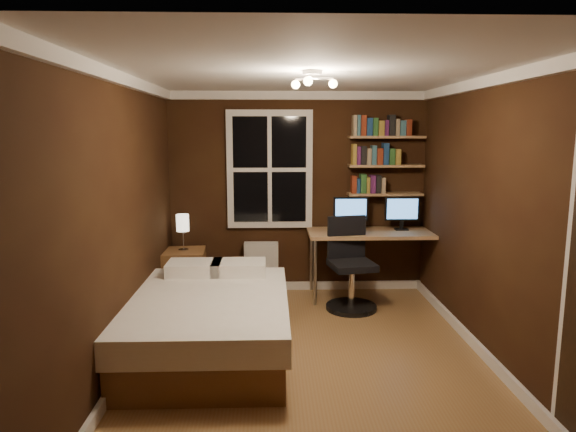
{
  "coord_description": "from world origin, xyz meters",
  "views": [
    {
      "loc": [
        -0.33,
        -4.31,
        2.02
      ],
      "look_at": [
        -0.18,
        0.45,
        1.23
      ],
      "focal_mm": 32.0,
      "sensor_mm": 36.0,
      "label": 1
    }
  ],
  "objects_px": {
    "bedside_lamp": "(183,233)",
    "office_chair": "(350,274)",
    "monitor_left": "(351,214)",
    "desk_lamp": "(438,214)",
    "bed": "(209,322)",
    "monitor_right": "(402,213)",
    "radiator": "(261,267)",
    "desk": "(379,236)",
    "nightstand": "(184,275)"
  },
  "relations": [
    {
      "from": "bedside_lamp",
      "to": "office_chair",
      "type": "distance_m",
      "value": 2.03
    },
    {
      "from": "bedside_lamp",
      "to": "monitor_left",
      "type": "xyz_separation_m",
      "value": [
        2.02,
        0.15,
        0.19
      ]
    },
    {
      "from": "desk_lamp",
      "to": "bed",
      "type": "bearing_deg",
      "value": -150.53
    },
    {
      "from": "office_chair",
      "to": "monitor_right",
      "type": "bearing_deg",
      "value": 24.14
    },
    {
      "from": "monitor_left",
      "to": "monitor_right",
      "type": "bearing_deg",
      "value": 0.0
    },
    {
      "from": "radiator",
      "to": "desk",
      "type": "height_order",
      "value": "desk"
    },
    {
      "from": "office_chair",
      "to": "desk",
      "type": "bearing_deg",
      "value": 33.46
    },
    {
      "from": "nightstand",
      "to": "desk",
      "type": "distance_m",
      "value": 2.41
    },
    {
      "from": "office_chair",
      "to": "monitor_left",
      "type": "bearing_deg",
      "value": 71.67
    },
    {
      "from": "monitor_right",
      "to": "monitor_left",
      "type": "bearing_deg",
      "value": 180.0
    },
    {
      "from": "bed",
      "to": "bedside_lamp",
      "type": "bearing_deg",
      "value": 107.61
    },
    {
      "from": "bedside_lamp",
      "to": "office_chair",
      "type": "xyz_separation_m",
      "value": [
        1.95,
        -0.33,
        -0.43
      ]
    },
    {
      "from": "nightstand",
      "to": "office_chair",
      "type": "relative_size",
      "value": 0.59
    },
    {
      "from": "bedside_lamp",
      "to": "radiator",
      "type": "height_order",
      "value": "bedside_lamp"
    },
    {
      "from": "desk",
      "to": "monitor_right",
      "type": "distance_m",
      "value": 0.4
    },
    {
      "from": "desk_lamp",
      "to": "office_chair",
      "type": "bearing_deg",
      "value": -164.79
    },
    {
      "from": "bedside_lamp",
      "to": "desk_lamp",
      "type": "height_order",
      "value": "desk_lamp"
    },
    {
      "from": "bed",
      "to": "desk_lamp",
      "type": "bearing_deg",
      "value": 29.41
    },
    {
      "from": "radiator",
      "to": "desk",
      "type": "xyz_separation_m",
      "value": [
        1.44,
        -0.23,
        0.44
      ]
    },
    {
      "from": "desk",
      "to": "bed",
      "type": "bearing_deg",
      "value": -140.59
    },
    {
      "from": "desk_lamp",
      "to": "monitor_left",
      "type": "bearing_deg",
      "value": 169.52
    },
    {
      "from": "nightstand",
      "to": "desk",
      "type": "relative_size",
      "value": 0.36
    },
    {
      "from": "bed",
      "to": "bedside_lamp",
      "type": "xyz_separation_m",
      "value": [
        -0.47,
        1.49,
        0.55
      ]
    },
    {
      "from": "nightstand",
      "to": "desk_lamp",
      "type": "distance_m",
      "value": 3.13
    },
    {
      "from": "bed",
      "to": "monitor_right",
      "type": "height_order",
      "value": "monitor_right"
    },
    {
      "from": "monitor_left",
      "to": "monitor_right",
      "type": "relative_size",
      "value": 1.0
    },
    {
      "from": "bed",
      "to": "desk_lamp",
      "type": "relative_size",
      "value": 4.52
    },
    {
      "from": "bed",
      "to": "office_chair",
      "type": "xyz_separation_m",
      "value": [
        1.48,
        1.15,
        0.12
      ]
    },
    {
      "from": "desk",
      "to": "bedside_lamp",
      "type": "bearing_deg",
      "value": -178.4
    },
    {
      "from": "office_chair",
      "to": "bed",
      "type": "bearing_deg",
      "value": -152.66
    },
    {
      "from": "bedside_lamp",
      "to": "monitor_left",
      "type": "distance_m",
      "value": 2.03
    },
    {
      "from": "radiator",
      "to": "office_chair",
      "type": "bearing_deg",
      "value": -31.3
    },
    {
      "from": "bed",
      "to": "monitor_right",
      "type": "bearing_deg",
      "value": 36.92
    },
    {
      "from": "nightstand",
      "to": "monitor_left",
      "type": "distance_m",
      "value": 2.15
    },
    {
      "from": "monitor_left",
      "to": "nightstand",
      "type": "bearing_deg",
      "value": -175.67
    },
    {
      "from": "nightstand",
      "to": "monitor_right",
      "type": "relative_size",
      "value": 1.46
    },
    {
      "from": "monitor_left",
      "to": "desk",
      "type": "bearing_deg",
      "value": -14.07
    },
    {
      "from": "radiator",
      "to": "nightstand",
      "type": "bearing_deg",
      "value": -162.17
    },
    {
      "from": "nightstand",
      "to": "radiator",
      "type": "xyz_separation_m",
      "value": [
        0.92,
        0.3,
        0.01
      ]
    },
    {
      "from": "bedside_lamp",
      "to": "desk_lamp",
      "type": "relative_size",
      "value": 0.99
    },
    {
      "from": "radiator",
      "to": "desk_lamp",
      "type": "bearing_deg",
      "value": -8.91
    },
    {
      "from": "monitor_right",
      "to": "office_chair",
      "type": "xyz_separation_m",
      "value": [
        -0.7,
        -0.48,
        -0.62
      ]
    },
    {
      "from": "bed",
      "to": "monitor_left",
      "type": "xyz_separation_m",
      "value": [
        1.54,
        1.64,
        0.74
      ]
    },
    {
      "from": "desk_lamp",
      "to": "radiator",
      "type": "bearing_deg",
      "value": 171.09
    },
    {
      "from": "monitor_left",
      "to": "office_chair",
      "type": "relative_size",
      "value": 0.4
    },
    {
      "from": "nightstand",
      "to": "desk_lamp",
      "type": "height_order",
      "value": "desk_lamp"
    },
    {
      "from": "nightstand",
      "to": "monitor_left",
      "type": "xyz_separation_m",
      "value": [
        2.02,
        0.15,
        0.72
      ]
    },
    {
      "from": "radiator",
      "to": "desk_lamp",
      "type": "relative_size",
      "value": 1.46
    },
    {
      "from": "nightstand",
      "to": "bedside_lamp",
      "type": "distance_m",
      "value": 0.53
    },
    {
      "from": "bed",
      "to": "desk",
      "type": "height_order",
      "value": "desk"
    }
  ]
}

